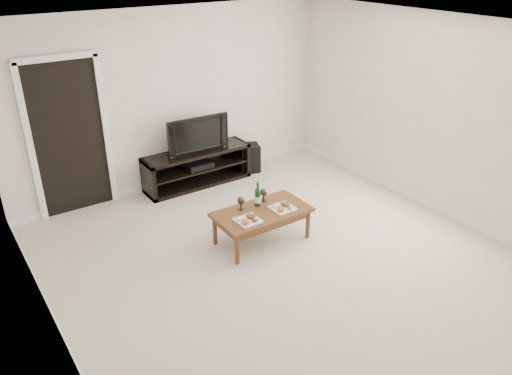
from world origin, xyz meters
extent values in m
plane|color=beige|center=(0.00, 0.00, 0.00)|extent=(5.50, 5.50, 0.00)
cube|color=beige|center=(0.00, 2.77, 1.30)|extent=(5.00, 0.04, 2.60)
cube|color=white|center=(0.00, 0.00, 2.62)|extent=(5.00, 5.50, 0.04)
cube|color=black|center=(-1.55, 2.73, 1.02)|extent=(0.90, 0.02, 2.05)
cube|color=black|center=(0.18, 2.50, 0.28)|extent=(1.66, 0.45, 0.55)
imported|color=black|center=(0.18, 2.50, 0.83)|extent=(0.96, 0.16, 0.55)
cube|color=black|center=(0.19, 2.48, 0.33)|extent=(0.40, 0.30, 0.08)
cube|color=black|center=(1.12, 2.47, 0.22)|extent=(0.38, 0.38, 0.45)
cube|color=brown|center=(0.05, 0.60, 0.21)|extent=(1.17, 0.65, 0.42)
cube|color=white|center=(-0.23, 0.49, 0.45)|extent=(0.27, 0.27, 0.07)
cube|color=white|center=(0.28, 0.50, 0.45)|extent=(0.27, 0.27, 0.07)
cylinder|color=#0E3414|center=(0.09, 0.74, 0.59)|extent=(0.07, 0.07, 0.35)
camera|label=1|loc=(-3.02, -3.74, 3.32)|focal=35.00mm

